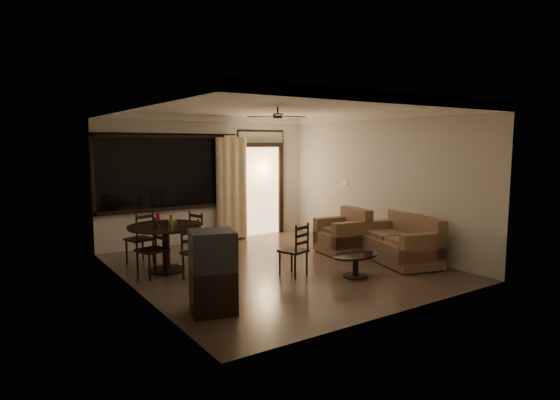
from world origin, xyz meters
TOP-DOWN VIEW (x-y plane):
  - ground at (0.00, 0.00)m, footprint 5.50×5.50m
  - room_shell at (0.59, 1.77)m, footprint 5.50×6.70m
  - dining_table at (-1.73, 0.86)m, footprint 1.27×1.27m
  - dining_chair_west at (-2.04, 0.63)m, footprint 0.52×0.52m
  - dining_chair_east at (-0.92, 1.09)m, footprint 0.52×0.52m
  - dining_chair_south at (-1.50, 0.03)m, footprint 0.52×0.56m
  - dining_chair_north at (-1.94, 1.62)m, footprint 0.52×0.52m
  - tv_cabinet at (-1.94, -1.41)m, footprint 0.68×0.64m
  - sofa at (2.11, -0.99)m, footprint 1.24×1.76m
  - armchair at (1.73, 0.18)m, footprint 0.97×0.97m
  - coffee_table at (0.72, -1.22)m, footprint 0.85×0.51m
  - side_chair at (-0.08, -0.61)m, footprint 0.49×0.49m

SIDE VIEW (x-z plane):
  - ground at x=0.00m, z-range 0.00..0.00m
  - coffee_table at x=0.72m, z-range 0.06..0.43m
  - side_chair at x=-0.08m, z-range -0.18..0.71m
  - dining_chair_west at x=-2.04m, z-range -0.19..0.76m
  - dining_chair_east at x=-0.92m, z-range -0.19..0.76m
  - dining_chair_north at x=-1.94m, z-range -0.19..0.76m
  - dining_chair_south at x=-1.50m, z-range -0.17..0.78m
  - sofa at x=2.11m, z-range -0.09..0.77m
  - armchair at x=1.73m, z-range -0.07..0.79m
  - tv_cabinet at x=-1.94m, z-range 0.00..1.08m
  - dining_table at x=-1.73m, z-range 0.12..1.13m
  - room_shell at x=0.59m, z-range -0.92..4.58m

